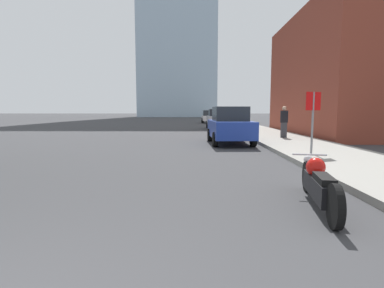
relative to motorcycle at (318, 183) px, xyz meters
The scene contains 8 objects.
sidewalk 36.70m from the motorcycle, 85.95° to the left, with size 3.37×240.00×0.15m.
brick_storefront 18.08m from the motorcycle, 61.14° to the left, with size 8.15×12.79×7.91m.
motorcycle is the anchor object (origin of this frame).
parked_car_blue 9.45m from the motorcycle, 92.61° to the left, with size 2.04×4.09×1.76m.
parked_car_silver 22.17m from the motorcycle, 90.44° to the left, with size 1.88×3.88×1.73m.
parked_car_white 34.82m from the motorcycle, 90.71° to the left, with size 1.93×4.29×1.66m.
stop_sign 5.57m from the motorcycle, 70.37° to the left, with size 0.57×0.26×2.04m.
pedestrian 11.51m from the motorcycle, 76.70° to the left, with size 0.36×0.23×1.68m.
Camera 1 is at (1.60, -1.46, 1.56)m, focal length 28.00 mm.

